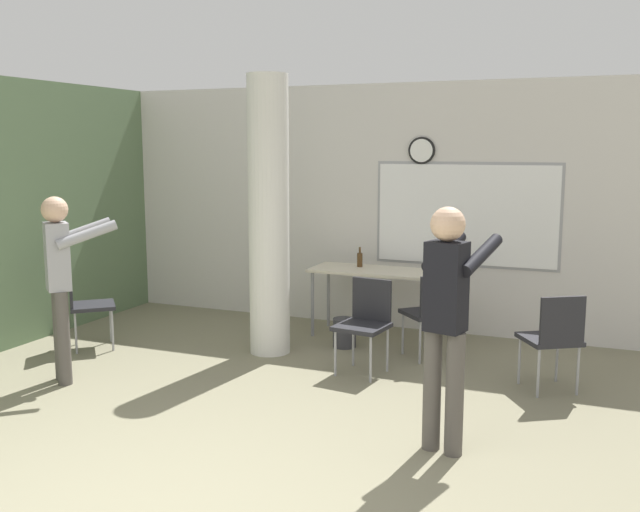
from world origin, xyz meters
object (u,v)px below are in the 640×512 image
object	(u,v)px
chair_table_front	(365,319)
person_watching_back	(61,274)
chair_mid_room	(554,335)
chair_by_left_wall	(85,301)
chair_table_right	(431,309)
person_playing_side	(447,310)
bottle_on_table	(360,259)
folding_table	(375,275)

from	to	relation	value
chair_table_front	person_watching_back	distance (m)	2.76
chair_mid_room	chair_by_left_wall	bearing A→B (deg)	-174.58
chair_table_front	chair_mid_room	size ratio (longest dim) A/B	1.00
chair_table_front	chair_mid_room	bearing A→B (deg)	2.59
chair_mid_room	person_watching_back	size ratio (longest dim) A/B	0.52
chair_by_left_wall	chair_table_front	world-z (taller)	same
chair_table_right	person_playing_side	size ratio (longest dim) A/B	0.51
chair_by_left_wall	chair_table_right	size ratio (longest dim) A/B	1.00
chair_by_left_wall	chair_table_front	xyz separation A→B (m)	(2.95, 0.36, 0.00)
bottle_on_table	person_watching_back	world-z (taller)	person_watching_back
chair_mid_room	person_playing_side	xyz separation A→B (m)	(-0.60, -1.52, 0.50)
folding_table	bottle_on_table	size ratio (longest dim) A/B	6.31
chair_table_right	bottle_on_table	bearing A→B (deg)	144.82
chair_table_right	person_playing_side	xyz separation A→B (m)	(0.59, -2.07, 0.50)
chair_by_left_wall	chair_table_front	distance (m)	2.97
chair_table_front	folding_table	bearing A→B (deg)	104.10
folding_table	person_playing_side	distance (m)	3.02
folding_table	person_watching_back	size ratio (longest dim) A/B	0.84
chair_mid_room	chair_table_right	world-z (taller)	same
chair_table_right	chair_mid_room	bearing A→B (deg)	-24.85
person_watching_back	bottle_on_table	bearing A→B (deg)	54.08
folding_table	chair_mid_room	world-z (taller)	chair_mid_room
chair_table_right	person_watching_back	xyz separation A→B (m)	(-2.88, -1.90, 0.47)
chair_mid_room	bottle_on_table	bearing A→B (deg)	150.19
folding_table	person_playing_side	size ratio (longest dim) A/B	0.82
bottle_on_table	chair_by_left_wall	size ratio (longest dim) A/B	0.26
chair_table_front	chair_by_left_wall	bearing A→B (deg)	-172.98
chair_mid_room	chair_table_right	xyz separation A→B (m)	(-1.19, 0.55, 0.00)
folding_table	person_playing_side	xyz separation A→B (m)	(1.38, -2.67, 0.31)
folding_table	chair_table_front	world-z (taller)	chair_table_front
person_playing_side	person_watching_back	size ratio (longest dim) A/B	1.02
chair_table_front	bottle_on_table	bearing A→B (deg)	111.30
folding_table	chair_mid_room	xyz separation A→B (m)	(1.98, -1.15, -0.18)
folding_table	chair_table_front	distance (m)	1.27
folding_table	chair_mid_room	distance (m)	2.29
chair_table_front	chair_table_right	distance (m)	0.79
folding_table	chair_by_left_wall	distance (m)	3.09
folding_table	bottle_on_table	bearing A→B (deg)	153.33
bottle_on_table	chair_mid_room	distance (m)	2.54
folding_table	chair_table_right	bearing A→B (deg)	-37.21
bottle_on_table	person_playing_side	bearing A→B (deg)	-60.21
bottle_on_table	person_playing_side	size ratio (longest dim) A/B	0.13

